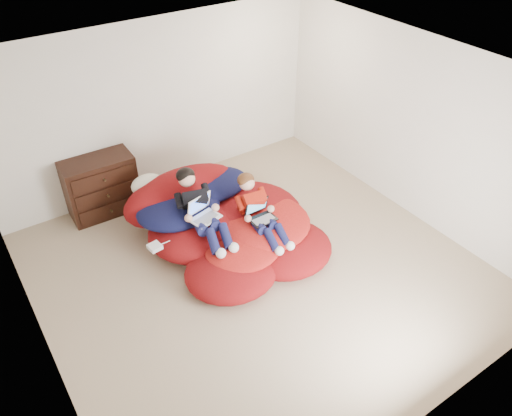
% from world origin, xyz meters
% --- Properties ---
extents(room_shell, '(5.10, 5.10, 2.77)m').
position_xyz_m(room_shell, '(0.00, 0.00, 0.22)').
color(room_shell, tan).
rests_on(room_shell, ground).
extents(dresser, '(0.97, 0.55, 0.86)m').
position_xyz_m(dresser, '(-1.12, 2.24, 0.43)').
color(dresser, black).
rests_on(dresser, ground).
extents(beanbag_pile, '(2.25, 2.37, 0.85)m').
position_xyz_m(beanbag_pile, '(0.00, 0.74, 0.26)').
color(beanbag_pile, maroon).
rests_on(beanbag_pile, ground).
extents(cream_pillow, '(0.44, 0.28, 0.28)m').
position_xyz_m(cream_pillow, '(-0.66, 1.66, 0.62)').
color(cream_pillow, beige).
rests_on(cream_pillow, beanbag_pile).
extents(older_boy, '(0.40, 1.15, 0.70)m').
position_xyz_m(older_boy, '(-0.35, 0.78, 0.68)').
color(older_boy, black).
rests_on(older_boy, beanbag_pile).
extents(younger_boy, '(0.35, 1.01, 0.67)m').
position_xyz_m(younger_boy, '(0.27, 0.40, 0.62)').
color(younger_boy, '#B72110').
rests_on(younger_boy, beanbag_pile).
extents(laptop_white, '(0.41, 0.38, 0.26)m').
position_xyz_m(laptop_white, '(-0.35, 0.69, 0.63)').
color(laptop_white, white).
rests_on(laptop_white, older_boy).
extents(laptop_black, '(0.33, 0.29, 0.24)m').
position_xyz_m(laptop_black, '(0.27, 0.34, 0.56)').
color(laptop_black, black).
rests_on(laptop_black, younger_boy).
extents(power_adapter, '(0.16, 0.16, 0.05)m').
position_xyz_m(power_adapter, '(-1.04, 0.66, 0.42)').
color(power_adapter, white).
rests_on(power_adapter, beanbag_pile).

